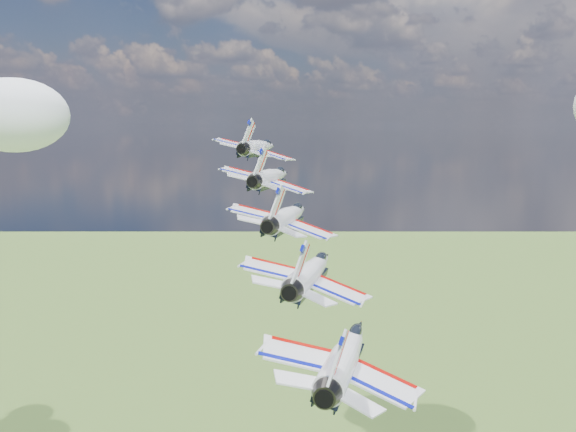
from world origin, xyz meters
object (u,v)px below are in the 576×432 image
Objects in this scene: jet_2 at (288,216)px; jet_4 at (346,354)px; jet_0 at (259,147)px; jet_1 at (271,177)px; jet_3 at (311,271)px.

jet_2 reaches higher than jet_4.
jet_0 is 12.34m from jet_1.
jet_0 reaches higher than jet_4.
jet_3 is at bearing -65.60° from jet_0.
jet_2 is 1.00× the size of jet_3.
jet_2 is at bearing 114.40° from jet_4.
jet_2 is at bearing 114.40° from jet_3.
jet_0 is at bearing 114.40° from jet_3.
jet_0 is 37.03m from jet_3.
jet_2 is at bearing -65.60° from jet_1.
jet_2 is 12.34m from jet_3.
jet_2 is at bearing -65.60° from jet_0.
jet_3 reaches higher than jet_4.
jet_0 is at bearing 114.40° from jet_1.
jet_0 reaches higher than jet_3.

